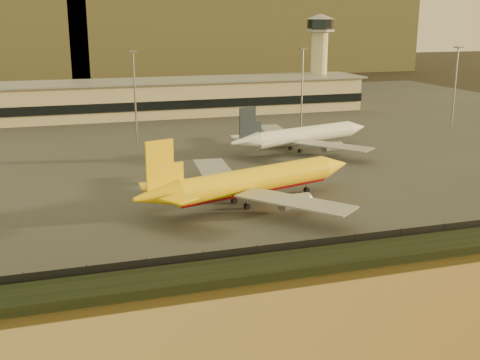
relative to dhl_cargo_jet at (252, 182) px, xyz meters
The scene contains 12 objects.
ground 14.22m from the dhl_cargo_jet, 99.20° to the right, with size 900.00×900.00×0.00m, color black.
embankment 30.62m from the dhl_cargo_jet, 94.07° to the right, with size 320.00×7.00×1.40m, color black.
tarmac 81.84m from the dhl_cargo_jet, 91.51° to the left, with size 320.00×220.00×0.20m, color #2D2D2D.
perimeter_fence 26.59m from the dhl_cargo_jet, 94.68° to the right, with size 300.00×0.05×2.20m, color black.
terminal_building 113.49m from the dhl_cargo_jet, 98.45° to the left, with size 202.00×25.00×12.60m.
control_tower 136.93m from the dhl_cargo_jet, 60.04° to the left, with size 11.20×11.20×35.50m.
apron_light_masts 64.00m from the dhl_cargo_jet, 78.24° to the left, with size 152.20×12.20×25.40m.
distant_hills 328.60m from the dhl_cargo_jet, 94.01° to the left, with size 470.00×160.00×70.00m.
dhl_cargo_jet is the anchor object (origin of this frame).
white_narrowbody_jet 49.68m from the dhl_cargo_jet, 55.56° to the left, with size 44.45×42.38×13.00m.
gse_vehicle_yellow 15.84m from the dhl_cargo_jet, 44.28° to the left, with size 3.96×1.78×1.78m, color yellow.
gse_vehicle_white 22.40m from the dhl_cargo_jet, 121.34° to the left, with size 4.26×1.92×1.92m, color white.
Camera 1 is at (-32.95, -89.99, 34.47)m, focal length 45.00 mm.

